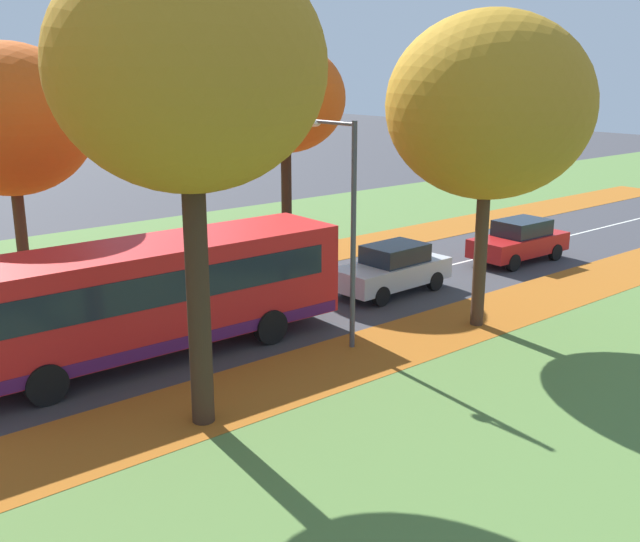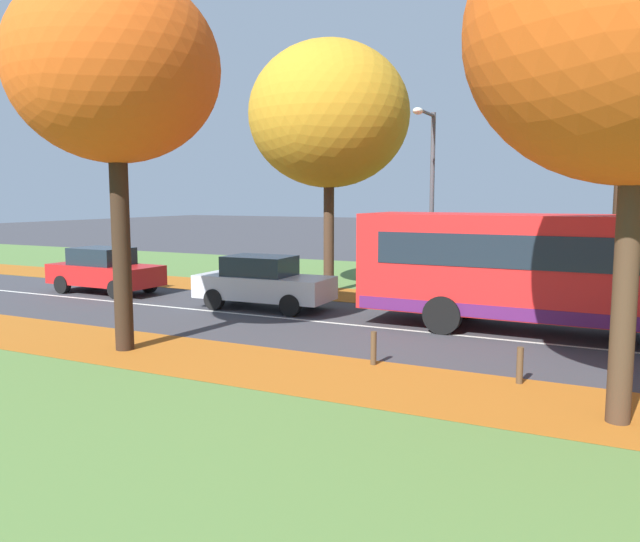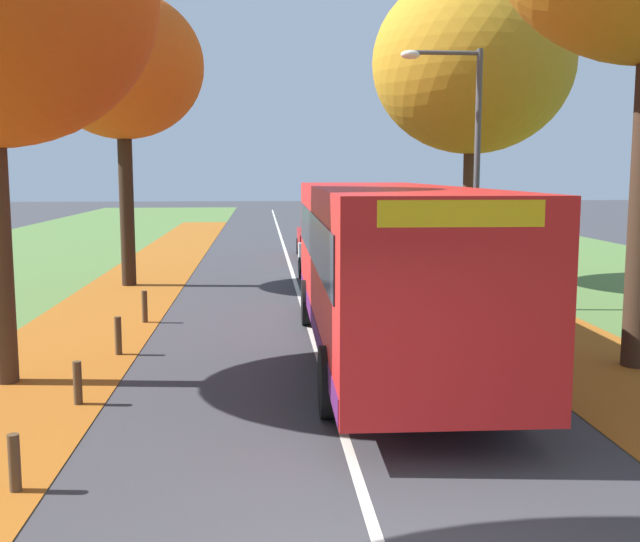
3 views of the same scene
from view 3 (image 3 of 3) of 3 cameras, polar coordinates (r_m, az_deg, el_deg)
name	(u,v)px [view 3 (image 3 of 3)]	position (r m, az deg, el deg)	size (l,w,h in m)	color
grass_verge_left	(10,271)	(26.47, -22.55, -0.03)	(12.00, 90.00, 0.01)	#517538
leaf_litter_left	(119,300)	(19.56, -15.09, -2.18)	(2.80, 60.00, 0.00)	#9E5619
grass_verge_right	(556,266)	(27.15, 17.56, 0.37)	(12.00, 90.00, 0.01)	#517538
leaf_litter_right	(476,296)	(20.03, 11.77, -1.86)	(2.80, 60.00, 0.00)	#9E5619
road_centre_line	(291,269)	(25.18, -2.23, 0.18)	(0.12, 80.00, 0.01)	silver
tree_left_mid	(122,66)	(22.09, -14.85, 14.84)	(4.50, 4.50, 8.19)	black
tree_right_mid	(473,63)	(22.16, 11.55, 15.25)	(5.63, 5.63, 8.81)	#422D1E
bollard_second	(14,463)	(8.39, -22.25, -13.40)	(0.12, 0.12, 0.61)	#4C3823
bollard_third	(78,383)	(11.04, -17.98, -8.14)	(0.12, 0.12, 0.62)	#4C3823
bollard_fourth	(118,336)	(13.76, -15.12, -4.80)	(0.12, 0.12, 0.69)	#4C3823
bollard_fifth	(145,307)	(16.54, -13.22, -2.67)	(0.12, 0.12, 0.70)	#4C3823
streetlamp_right	(463,150)	(17.73, 10.87, 9.06)	(1.89, 0.28, 6.00)	#47474C
bus	(385,261)	(12.98, 4.98, 0.78)	(2.79, 10.44, 2.98)	red
car_silver_lead	(333,256)	(21.75, 0.99, 1.17)	(1.89, 4.25, 1.62)	#B7BABF
car_red_following	(321,236)	(28.41, 0.05, 2.66)	(1.86, 4.24, 1.62)	#B21919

